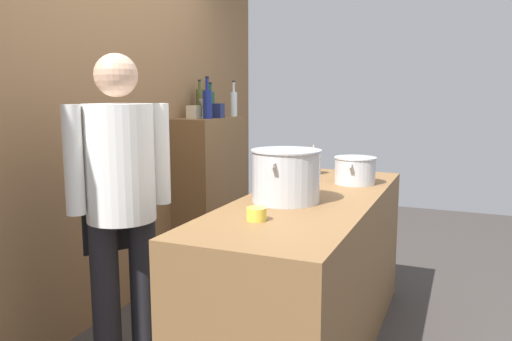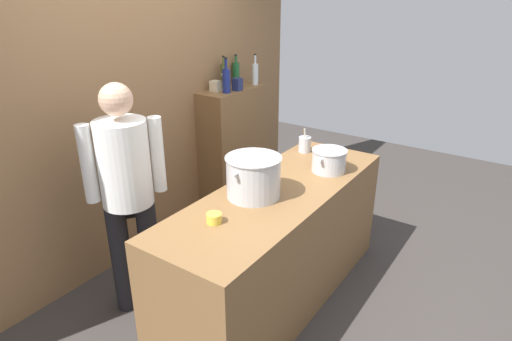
# 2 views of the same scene
# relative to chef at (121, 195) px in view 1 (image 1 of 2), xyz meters

# --- Properties ---
(brick_back_panel) EXTENTS (4.40, 0.10, 3.00)m
(brick_back_panel) POSITION_rel_chef_xyz_m (0.64, 0.60, 0.54)
(brick_back_panel) COLOR olive
(brick_back_panel) RESTS_ON ground_plane
(prep_counter) EXTENTS (2.08, 0.70, 0.90)m
(prep_counter) POSITION_rel_chef_xyz_m (0.64, -0.80, -0.51)
(prep_counter) COLOR brown
(prep_counter) RESTS_ON ground_plane
(bar_cabinet) EXTENTS (0.76, 0.32, 1.27)m
(bar_cabinet) POSITION_rel_chef_xyz_m (1.68, 0.39, -0.33)
(bar_cabinet) COLOR brown
(bar_cabinet) RESTS_ON ground_plane
(chef) EXTENTS (0.46, 0.41, 1.66)m
(chef) POSITION_rel_chef_xyz_m (0.00, 0.00, 0.00)
(chef) COLOR black
(chef) RESTS_ON ground_plane
(stockpot_large) EXTENTS (0.43, 0.37, 0.28)m
(stockpot_large) POSITION_rel_chef_xyz_m (0.47, -0.71, 0.07)
(stockpot_large) COLOR #B7BABF
(stockpot_large) RESTS_ON prep_counter
(stockpot_small) EXTENTS (0.33, 0.27, 0.17)m
(stockpot_small) POSITION_rel_chef_xyz_m (1.14, -0.94, 0.02)
(stockpot_small) COLOR #B7BABF
(stockpot_small) RESTS_ON prep_counter
(utensil_crock) EXTENTS (0.10, 0.10, 0.21)m
(utensil_crock) POSITION_rel_chef_xyz_m (1.41, -0.58, 0.00)
(utensil_crock) COLOR #B7BABF
(utensil_crock) RESTS_ON prep_counter
(butter_jar) EXTENTS (0.09, 0.09, 0.06)m
(butter_jar) POSITION_rel_chef_xyz_m (0.04, -0.72, -0.04)
(butter_jar) COLOR yellow
(butter_jar) RESTS_ON prep_counter
(wine_bottle_green) EXTENTS (0.07, 0.07, 0.29)m
(wine_bottle_green) POSITION_rel_chef_xyz_m (1.90, 0.50, 0.42)
(wine_bottle_green) COLOR #1E592D
(wine_bottle_green) RESTS_ON bar_cabinet
(wine_bottle_olive) EXTENTS (0.06, 0.06, 0.31)m
(wine_bottle_olive) POSITION_rel_chef_xyz_m (1.67, 0.48, 0.43)
(wine_bottle_olive) COLOR #475123
(wine_bottle_olive) RESTS_ON bar_cabinet
(wine_bottle_cobalt) EXTENTS (0.07, 0.07, 0.33)m
(wine_bottle_cobalt) POSITION_rel_chef_xyz_m (1.50, 0.32, 0.43)
(wine_bottle_cobalt) COLOR navy
(wine_bottle_cobalt) RESTS_ON bar_cabinet
(wine_bottle_clear) EXTENTS (0.06, 0.06, 0.31)m
(wine_bottle_clear) POSITION_rel_chef_xyz_m (1.97, 0.31, 0.42)
(wine_bottle_clear) COLOR silver
(wine_bottle_clear) RESTS_ON bar_cabinet
(wine_glass_short) EXTENTS (0.07, 0.07, 0.15)m
(wine_glass_short) POSITION_rel_chef_xyz_m (1.59, 0.41, 0.42)
(wine_glass_short) COLOR silver
(wine_glass_short) RESTS_ON bar_cabinet
(spice_tin_navy) EXTENTS (0.08, 0.08, 0.12)m
(spice_tin_navy) POSITION_rel_chef_xyz_m (1.64, 0.29, 0.37)
(spice_tin_navy) COLOR navy
(spice_tin_navy) RESTS_ON bar_cabinet
(spice_tin_cream) EXTENTS (0.09, 0.09, 0.10)m
(spice_tin_cream) POSITION_rel_chef_xyz_m (1.49, 0.44, 0.36)
(spice_tin_cream) COLOR beige
(spice_tin_cream) RESTS_ON bar_cabinet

